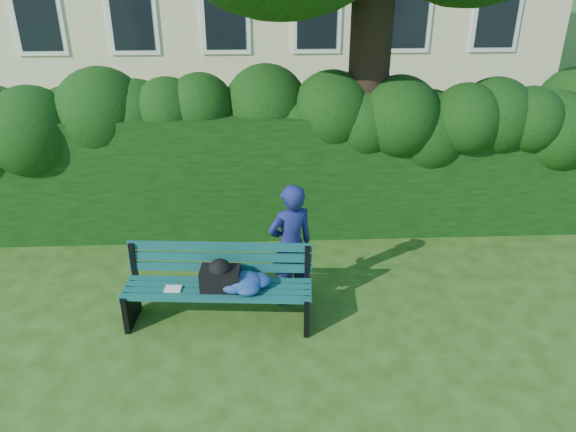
{
  "coord_description": "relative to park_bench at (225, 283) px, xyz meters",
  "views": [
    {
      "loc": [
        -0.29,
        -5.46,
        3.94
      ],
      "look_at": [
        0.0,
        0.6,
        0.95
      ],
      "focal_mm": 35.0,
      "sensor_mm": 36.0,
      "label": 1
    }
  ],
  "objects": [
    {
      "name": "man_reading",
      "position": [
        0.75,
        0.36,
        0.26
      ],
      "size": [
        0.65,
        0.54,
        1.53
      ],
      "primitive_type": "imported",
      "rotation": [
        0.0,
        0.0,
        3.52
      ],
      "color": "navy",
      "rests_on": "ground"
    },
    {
      "name": "hedge",
      "position": [
        0.74,
        2.36,
        0.39
      ],
      "size": [
        10.0,
        1.0,
        1.8
      ],
      "color": "black",
      "rests_on": "ground"
    },
    {
      "name": "ground",
      "position": [
        0.74,
        0.16,
        -0.51
      ],
      "size": [
        80.0,
        80.0,
        0.0
      ],
      "primitive_type": "plane",
      "color": "#264C12",
      "rests_on": "ground"
    },
    {
      "name": "park_bench",
      "position": [
        0.0,
        0.0,
        0.0
      ],
      "size": [
        2.12,
        0.72,
        0.89
      ],
      "rotation": [
        0.0,
        0.0,
        -0.08
      ],
      "color": "#105252",
      "rests_on": "ground"
    }
  ]
}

